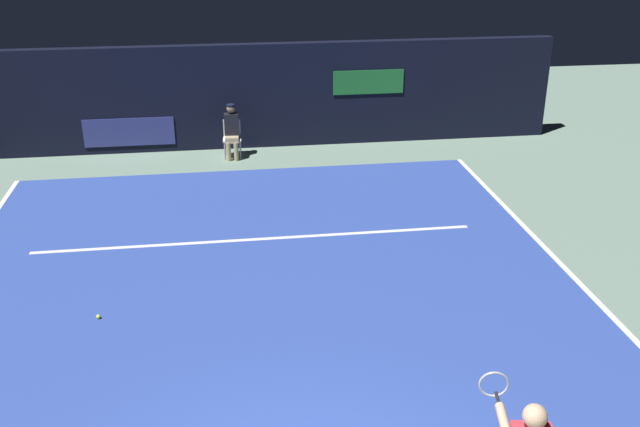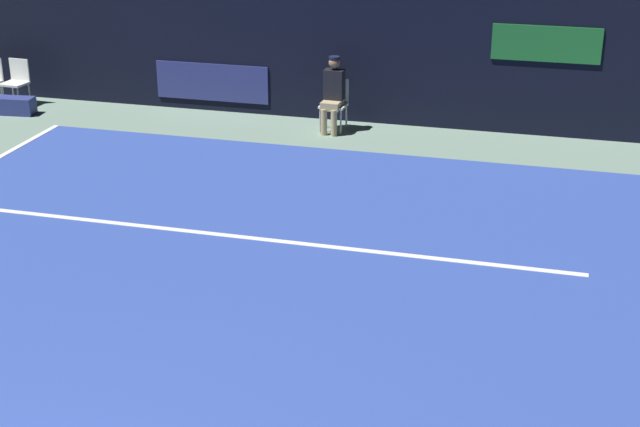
# 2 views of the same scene
# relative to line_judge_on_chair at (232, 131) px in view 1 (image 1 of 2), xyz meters

# --- Properties ---
(ground_plane) EXTENTS (31.64, 31.64, 0.00)m
(ground_plane) POSITION_rel_line_judge_on_chair_xyz_m (0.29, -6.84, -0.69)
(ground_plane) COLOR slate
(court_surface) EXTENTS (10.38, 11.71, 0.01)m
(court_surface) POSITION_rel_line_judge_on_chair_xyz_m (0.29, -6.84, -0.68)
(court_surface) COLOR #2D479E
(court_surface) RESTS_ON ground
(line_sideline_left) EXTENTS (0.10, 11.71, 0.01)m
(line_sideline_left) POSITION_rel_line_judge_on_chair_xyz_m (5.43, -6.84, -0.67)
(line_sideline_left) COLOR white
(line_sideline_left) RESTS_ON court_surface
(line_service) EXTENTS (8.10, 0.10, 0.01)m
(line_service) POSITION_rel_line_judge_on_chair_xyz_m (0.29, -4.79, -0.67)
(line_service) COLOR white
(line_service) RESTS_ON court_surface
(back_wall) EXTENTS (15.99, 0.33, 2.60)m
(back_wall) POSITION_rel_line_judge_on_chair_xyz_m (0.29, 0.84, 0.61)
(back_wall) COLOR black
(back_wall) RESTS_ON ground
(line_judge_on_chair) EXTENTS (0.46, 0.54, 1.32)m
(line_judge_on_chair) POSITION_rel_line_judge_on_chair_xyz_m (0.00, 0.00, 0.00)
(line_judge_on_chair) COLOR white
(line_judge_on_chair) RESTS_ON ground
(tennis_ball) EXTENTS (0.07, 0.07, 0.07)m
(tennis_ball) POSITION_rel_line_judge_on_chair_xyz_m (-2.23, -7.22, -0.64)
(tennis_ball) COLOR #CCE033
(tennis_ball) RESTS_ON court_surface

